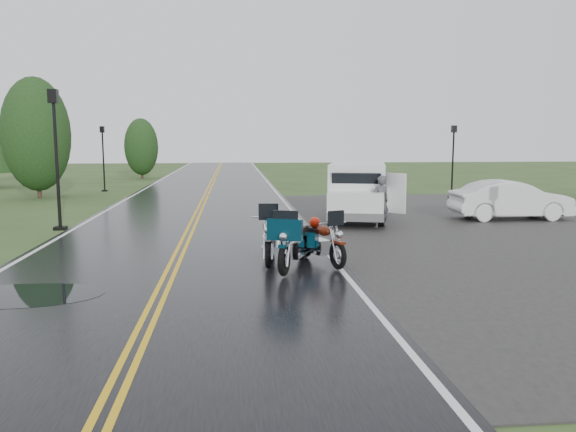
% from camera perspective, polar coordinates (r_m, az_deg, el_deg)
% --- Properties ---
extents(ground, '(120.00, 120.00, 0.00)m').
position_cam_1_polar(ground, '(12.62, -11.90, -5.90)').
color(ground, '#2D471E').
rests_on(ground, ground).
extents(road, '(8.00, 100.00, 0.04)m').
position_cam_1_polar(road, '(22.43, -9.18, 0.17)').
color(road, black).
rests_on(road, ground).
extents(parking_pad, '(14.00, 24.00, 0.03)m').
position_cam_1_polar(parking_pad, '(19.91, 23.27, -1.33)').
color(parking_pad, black).
rests_on(parking_pad, ground).
extents(motorcycle_red, '(1.50, 2.34, 1.30)m').
position_cam_1_polar(motorcycle_red, '(12.54, 5.10, -2.81)').
color(motorcycle_red, '#59190A').
rests_on(motorcycle_red, ground).
extents(motorcycle_teal, '(1.63, 2.53, 1.41)m').
position_cam_1_polar(motorcycle_teal, '(11.87, -0.39, -3.12)').
color(motorcycle_teal, '#052837').
rests_on(motorcycle_teal, ground).
extents(motorcycle_silver, '(1.15, 2.53, 1.45)m').
position_cam_1_polar(motorcycle_silver, '(12.56, -2.01, -2.43)').
color(motorcycle_silver, '#9A9DA1').
rests_on(motorcycle_silver, ground).
extents(van_white, '(3.30, 5.76, 2.13)m').
position_cam_1_polar(van_white, '(19.17, 4.46, 2.12)').
color(van_white, white).
rests_on(van_white, ground).
extents(person_at_van, '(0.73, 0.58, 1.74)m').
position_cam_1_polar(person_at_van, '(18.96, 9.38, 1.38)').
color(person_at_van, '#444348').
rests_on(person_at_van, ground).
extents(sedan_white, '(4.35, 1.59, 1.42)m').
position_cam_1_polar(sedan_white, '(22.27, 21.71, 1.46)').
color(sedan_white, silver).
rests_on(sedan_white, ground).
extents(lamp_post_near_left, '(0.39, 0.39, 4.59)m').
position_cam_1_polar(lamp_post_near_left, '(19.74, -22.45, 5.30)').
color(lamp_post_near_left, black).
rests_on(lamp_post_near_left, ground).
extents(lamp_post_far_left, '(0.32, 0.32, 3.74)m').
position_cam_1_polar(lamp_post_far_left, '(33.79, -18.25, 5.56)').
color(lamp_post_far_left, black).
rests_on(lamp_post_far_left, ground).
extents(lamp_post_far_right, '(0.32, 0.32, 3.69)m').
position_cam_1_polar(lamp_post_far_right, '(29.51, 16.39, 5.32)').
color(lamp_post_far_right, black).
rests_on(lamp_post_far_right, ground).
extents(tree_left_mid, '(3.31, 3.31, 5.17)m').
position_cam_1_polar(tree_left_mid, '(30.98, -24.16, 6.43)').
color(tree_left_mid, '#1E3D19').
rests_on(tree_left_mid, ground).
extents(tree_left_far, '(2.53, 2.53, 3.88)m').
position_cam_1_polar(tree_left_far, '(44.08, -14.66, 6.22)').
color(tree_left_far, '#1E3D19').
rests_on(tree_left_far, ground).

